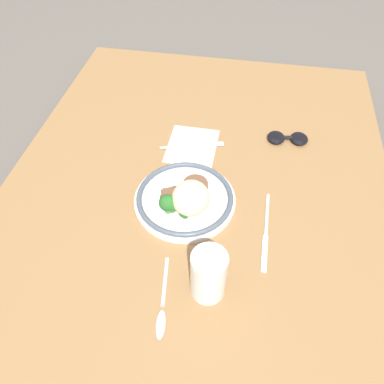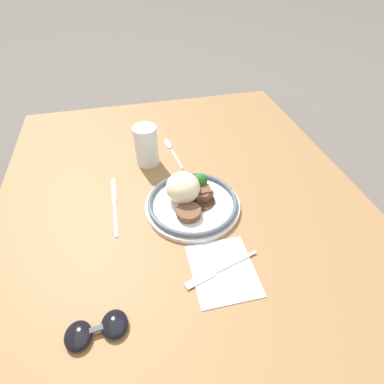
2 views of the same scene
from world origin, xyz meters
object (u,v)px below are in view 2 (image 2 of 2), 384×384
Objects in this scene: juice_glass at (147,148)px; spoon at (170,147)px; sunglasses at (97,330)px; fork at (215,272)px; plate at (190,198)px; knife at (115,203)px.

juice_glass is 0.11m from spoon.
juice_glass is at bearing -23.05° from sunglasses.
sunglasses reaches higher than fork.
plate is at bearing 173.41° from spoon.
fork is at bearing -178.86° from plate.
juice_glass is 0.70× the size of spoon.
sunglasses is at bearing 0.07° from fork.
spoon is (0.47, 0.01, -0.00)m from fork.
fork is at bearing 173.45° from spoon.
juice_glass reaches higher than fork.
knife is 1.26× the size of spoon.
juice_glass is 0.70× the size of fork.
fork and spoon have the same top height.
sunglasses is (-0.27, 0.23, -0.02)m from plate.
plate is at bearing -45.95° from sunglasses.
knife is at bearing 132.11° from spoon.
fork is 0.47m from spoon.
juice_glass is at bearing 121.43° from spoon.
plate is at bearing -104.43° from knife.
fork is at bearing -142.78° from knife.
knife is at bearing -13.27° from sunglasses.
sunglasses is (-0.48, 0.15, -0.04)m from juice_glass.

